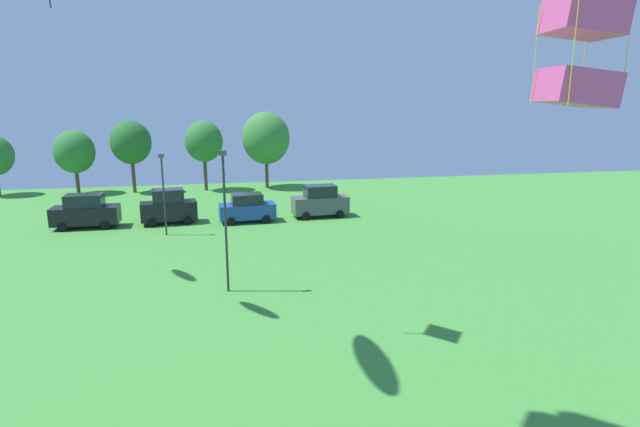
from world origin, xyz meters
name	(u,v)px	position (x,y,z in m)	size (l,w,h in m)	color
kite_flying_4	(579,53)	(5.11, 12.07, 10.14)	(1.58, 1.51, 2.32)	#E54C93
parked_car_leftmost	(85,211)	(-12.41, 40.86, 1.23)	(4.68, 2.09, 2.52)	black
parked_car_second_from_left	(169,207)	(-6.51, 41.04, 1.29)	(4.32, 2.31, 2.67)	black
parked_car_third_from_left	(247,208)	(-0.61, 40.37, 1.10)	(4.39, 2.28, 2.22)	#234299
parked_car_rightmost_in_row	(320,202)	(5.30, 40.97, 1.26)	(4.59, 2.21, 2.60)	#4C5156
light_post_0	(225,215)	(-2.40, 25.82, 3.87)	(0.36, 0.20, 6.93)	#2D2D33
light_post_1	(163,190)	(-6.43, 37.53, 3.23)	(0.36, 0.20, 5.68)	#2D2D33
treeline_tree_1	(74,152)	(-16.75, 56.13, 4.25)	(3.90, 3.90, 6.42)	brown
treeline_tree_2	(131,143)	(-11.26, 55.79, 5.13)	(4.01, 4.01, 7.36)	brown
treeline_tree_3	(204,141)	(-4.05, 55.69, 5.13)	(3.87, 3.87, 7.29)	brown
treeline_tree_4	(266,138)	(2.45, 56.11, 5.36)	(5.06, 5.06, 8.15)	brown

